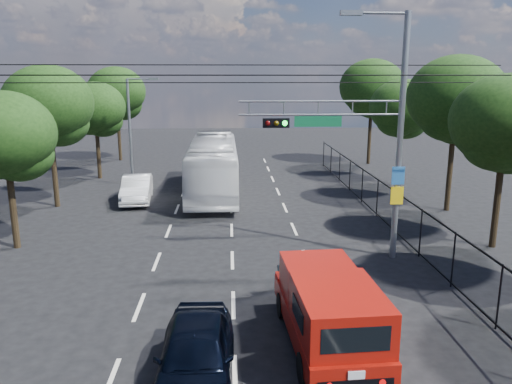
{
  "coord_description": "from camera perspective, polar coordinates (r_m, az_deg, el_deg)",
  "views": [
    {
      "loc": [
        -0.07,
        -10.81,
        7.16
      ],
      "look_at": [
        0.94,
        7.93,
        2.8
      ],
      "focal_mm": 35.0,
      "sensor_mm": 36.0,
      "label": 1
    }
  ],
  "objects": [
    {
      "name": "ground",
      "position": [
        12.97,
        -2.42,
        -20.45
      ],
      "size": [
        120.0,
        120.0,
        0.0
      ],
      "primitive_type": "plane",
      "color": "black",
      "rests_on": "ground"
    },
    {
      "name": "tree_right_d",
      "position": [
        34.86,
        16.34,
        8.77
      ],
      "size": [
        4.32,
        4.32,
        7.02
      ],
      "color": "black",
      "rests_on": "ground"
    },
    {
      "name": "white_bus",
      "position": [
        31.29,
        -4.91,
        2.99
      ],
      "size": [
        2.96,
        12.26,
        3.41
      ],
      "primitive_type": "imported",
      "rotation": [
        0.0,
        0.0,
        0.01
      ],
      "color": "silver",
      "rests_on": "ground"
    },
    {
      "name": "streetlight_left",
      "position": [
        33.56,
        -13.95,
        7.2
      ],
      "size": [
        2.09,
        0.22,
        7.08
      ],
      "color": "slate",
      "rests_on": "ground"
    },
    {
      "name": "signal_mast",
      "position": [
        19.64,
        12.84,
        7.15
      ],
      "size": [
        6.43,
        0.39,
        9.5
      ],
      "color": "slate",
      "rests_on": "ground"
    },
    {
      "name": "utility_wires",
      "position": [
        19.64,
        -2.97,
        13.28
      ],
      "size": [
        22.0,
        5.04,
        0.74
      ],
      "color": "black",
      "rests_on": "ground"
    },
    {
      "name": "tree_right_e",
      "position": [
        42.49,
        13.12,
        11.1
      ],
      "size": [
        5.28,
        5.28,
        8.58
      ],
      "color": "black",
      "rests_on": "ground"
    },
    {
      "name": "lane_markings",
      "position": [
        25.82,
        -2.83,
        -3.02
      ],
      "size": [
        6.12,
        38.0,
        0.01
      ],
      "color": "beige",
      "rests_on": "ground"
    },
    {
      "name": "tree_left_e",
      "position": [
        44.88,
        -15.6,
        10.53
      ],
      "size": [
        4.92,
        4.92,
        7.99
      ],
      "color": "black",
      "rests_on": "ground"
    },
    {
      "name": "navy_hatchback",
      "position": [
        12.43,
        -6.91,
        -18.01
      ],
      "size": [
        1.87,
        4.51,
        1.53
      ],
      "primitive_type": "imported",
      "rotation": [
        0.0,
        0.0,
        -0.01
      ],
      "color": "black",
      "rests_on": "ground"
    },
    {
      "name": "tree_left_d",
      "position": [
        37.1,
        -17.84,
        8.69
      ],
      "size": [
        4.2,
        4.2,
        6.83
      ],
      "color": "black",
      "rests_on": "ground"
    },
    {
      "name": "white_van",
      "position": [
        29.97,
        -13.46,
        0.37
      ],
      "size": [
        2.01,
        4.7,
        1.51
      ],
      "primitive_type": "imported",
      "rotation": [
        0.0,
        0.0,
        0.09
      ],
      "color": "silver",
      "rests_on": "ground"
    },
    {
      "name": "tree_left_c",
      "position": [
        29.53,
        -22.56,
        8.67
      ],
      "size": [
        4.8,
        4.8,
        7.8
      ],
      "color": "black",
      "rests_on": "ground"
    },
    {
      "name": "tree_right_b",
      "position": [
        22.92,
        26.61,
        6.44
      ],
      "size": [
        4.5,
        4.5,
        7.31
      ],
      "color": "black",
      "rests_on": "ground"
    },
    {
      "name": "fence_right",
      "position": [
        24.99,
        14.88,
        -1.56
      ],
      "size": [
        0.06,
        34.03,
        2.0
      ],
      "color": "black",
      "rests_on": "ground"
    },
    {
      "name": "tree_left_b",
      "position": [
        22.88,
        -26.66,
        5.23
      ],
      "size": [
        4.08,
        4.08,
        6.63
      ],
      "color": "black",
      "rests_on": "ground"
    },
    {
      "name": "tree_right_c",
      "position": [
        28.48,
        21.88,
        9.29
      ],
      "size": [
        5.1,
        5.1,
        8.29
      ],
      "color": "black",
      "rests_on": "ground"
    },
    {
      "name": "red_pickup",
      "position": [
        13.83,
        8.17,
        -12.95
      ],
      "size": [
        2.33,
        5.76,
        2.11
      ],
      "color": "black",
      "rests_on": "ground"
    }
  ]
}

